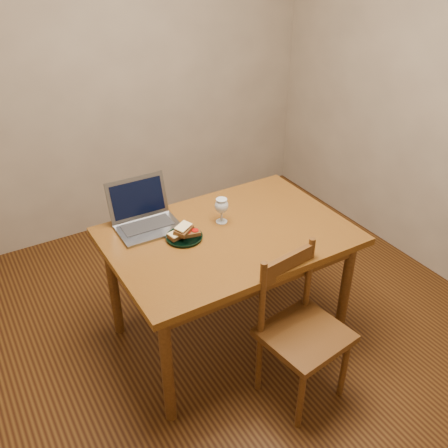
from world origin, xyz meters
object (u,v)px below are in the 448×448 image
plate (184,237)px  laptop (144,214)px  table (229,246)px  milk_glass (222,211)px  chair (302,325)px

plate → laptop: size_ratio=0.57×
table → milk_glass: size_ratio=8.71×
milk_glass → laptop: bearing=151.9°
plate → table: bearing=-18.2°
table → plate: 0.26m
table → chair: chair is taller
table → plate: plate is taller
chair → laptop: size_ratio=1.29×
chair → milk_glass: size_ratio=3.00×
table → milk_glass: bearing=77.8°
chair → milk_glass: (-0.07, 0.67, 0.35)m
chair → laptop: bearing=109.9°
plate → laptop: 0.28m
table → chair: size_ratio=2.90×
milk_glass → laptop: (-0.38, 0.20, -0.01)m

